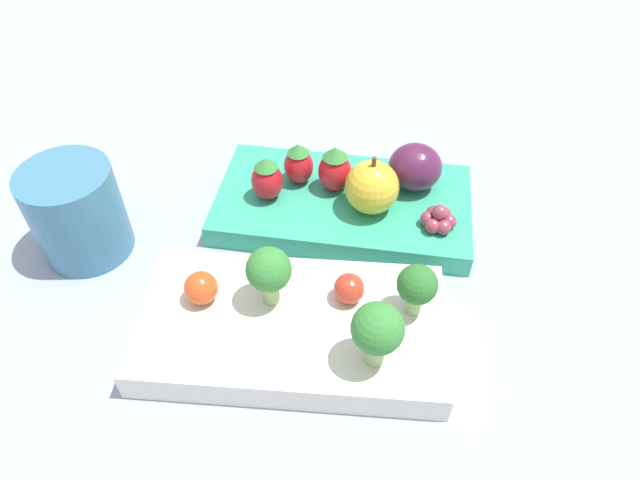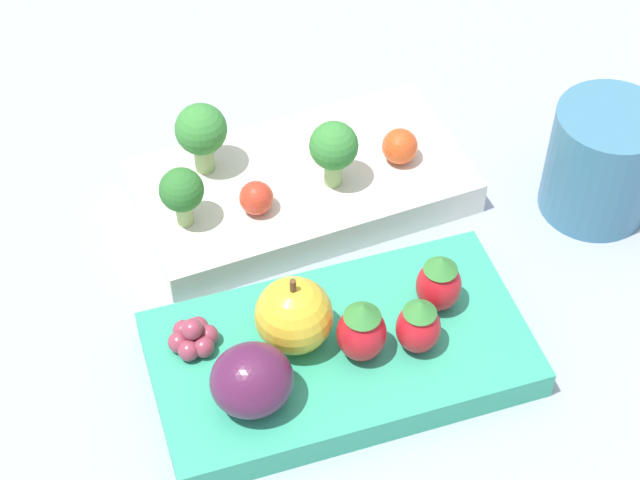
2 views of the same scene
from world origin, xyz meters
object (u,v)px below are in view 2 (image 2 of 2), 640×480
at_px(grape_cluster, 193,337).
at_px(broccoli_floret_1, 334,148).
at_px(apple, 294,316).
at_px(plum, 252,380).
at_px(drinking_cup, 602,162).
at_px(strawberry_2, 364,330).
at_px(cherry_tomato_1, 400,146).
at_px(bento_box_fruit, 340,354).
at_px(broccoli_floret_0, 201,132).
at_px(cherry_tomato_0, 256,198).
at_px(bento_box_savoury, 303,186).
at_px(broccoli_floret_2, 182,192).
at_px(strawberry_0, 439,283).
at_px(strawberry_1, 419,325).

bearing_deg(grape_cluster, broccoli_floret_1, 41.30).
relative_size(apple, plum, 1.15).
bearing_deg(drinking_cup, strawberry_2, -155.50).
bearing_deg(strawberry_2, cherry_tomato_1, 63.20).
xyz_separation_m(bento_box_fruit, strawberry_2, (0.01, -0.01, 0.03)).
height_order(bento_box_fruit, cherry_tomato_1, cherry_tomato_1).
distance_m(broccoli_floret_0, apple, 0.16).
relative_size(broccoli_floret_1, cherry_tomato_0, 2.18).
bearing_deg(apple, bento_box_savoury, 72.07).
bearing_deg(bento_box_savoury, drinking_cup, -17.96).
bearing_deg(broccoli_floret_2, strawberry_0, -38.83).
bearing_deg(cherry_tomato_0, broccoli_floret_1, 10.90).
xyz_separation_m(broccoli_floret_1, apple, (-0.06, -0.12, -0.01)).
distance_m(broccoli_floret_0, broccoli_floret_1, 0.09).
bearing_deg(bento_box_savoury, apple, -107.93).
distance_m(strawberry_1, strawberry_2, 0.03).
height_order(apple, strawberry_0, apple).
height_order(cherry_tomato_0, apple, apple).
bearing_deg(broccoli_floret_0, bento_box_savoury, -20.80).
bearing_deg(cherry_tomato_1, strawberry_0, -98.76).
xyz_separation_m(broccoli_floret_2, apple, (0.04, -0.11, -0.01)).
height_order(apple, drinking_cup, drinking_cup).
height_order(broccoli_floret_1, cherry_tomato_0, broccoli_floret_1).
height_order(apple, strawberry_2, apple).
distance_m(bento_box_fruit, strawberry_2, 0.04).
bearing_deg(strawberry_0, broccoli_floret_2, 141.17).
xyz_separation_m(bento_box_savoury, apple, (-0.04, -0.13, 0.03)).
relative_size(bento_box_fruit, cherry_tomato_0, 9.97).
bearing_deg(bento_box_savoury, strawberry_0, -69.52).
bearing_deg(strawberry_2, bento_box_savoury, 87.75).
distance_m(bento_box_savoury, broccoli_floret_0, 0.08).
relative_size(strawberry_0, drinking_cup, 0.52).
height_order(broccoli_floret_1, strawberry_2, broccoli_floret_1).
distance_m(cherry_tomato_0, drinking_cup, 0.23).
height_order(broccoli_floret_2, strawberry_0, broccoli_floret_2).
bearing_deg(broccoli_floret_2, bento_box_fruit, -60.34).
xyz_separation_m(bento_box_fruit, broccoli_floret_2, (-0.07, 0.12, 0.04)).
bearing_deg(strawberry_2, grape_cluster, 160.65).
relative_size(broccoli_floret_2, cherry_tomato_1, 1.77).
distance_m(broccoli_floret_1, strawberry_2, 0.14).
relative_size(cherry_tomato_0, plum, 0.48).
bearing_deg(apple, strawberry_0, 0.88).
bearing_deg(plum, cherry_tomato_0, 74.79).
distance_m(broccoli_floret_0, broccoli_floret_2, 0.05).
bearing_deg(bento_box_savoury, broccoli_floret_0, 159.20).
bearing_deg(strawberry_1, bento_box_savoury, 99.42).
distance_m(broccoli_floret_1, cherry_tomato_1, 0.05).
relative_size(broccoli_floret_1, strawberry_2, 1.11).
bearing_deg(broccoli_floret_1, bento_box_fruit, -105.27).
bearing_deg(drinking_cup, apple, -163.45).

